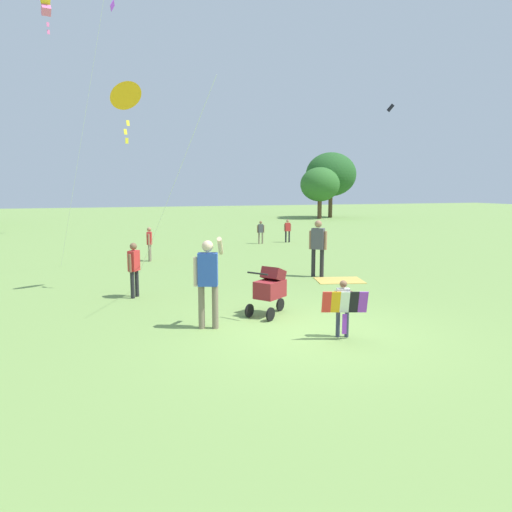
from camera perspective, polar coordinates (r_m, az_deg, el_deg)
The scene contains 13 objects.
ground_plane at distance 9.15m, azimuth 6.10°, elevation -8.90°, with size 120.00×120.00×0.00m, color #75994C.
child_with_butterfly_kite at distance 8.73m, azimuth 10.27°, elevation -5.58°, with size 0.80×0.47×1.04m.
person_adult_flyer at distance 9.13m, azimuth -5.70°, elevation -2.34°, with size 0.64×0.51×1.77m.
stroller at distance 10.12m, azimuth 1.72°, elevation -3.64°, with size 1.04×0.90×1.03m.
kite_adult_black at distance 12.92m, azimuth -15.09°, elevation 17.67°, with size 1.83×4.26×5.24m.
kite_orange_delta at distance 18.41m, azimuth -23.53°, elevation 25.37°, with size 1.94×3.75×8.75m.
distant_kites_cluster at distance 30.16m, azimuth -5.45°, elevation 22.39°, with size 24.35×12.17×8.15m.
person_red_shirt at distance 17.94m, azimuth -12.48°, elevation 1.72°, with size 0.22×0.39×1.24m.
person_sitting_far at distance 22.98m, azimuth 0.56°, elevation 3.05°, with size 0.35×0.18×1.09m.
person_couple_left at distance 23.59m, azimuth 3.75°, elevation 3.21°, with size 0.36×0.18×1.12m.
person_kid_running at distance 14.51m, azimuth 7.33°, elevation 1.46°, with size 0.44×0.41×1.70m.
person_back_turned at distance 12.06m, azimuth -14.22°, elevation -1.09°, with size 0.31×0.37×1.34m.
picnic_blanket at distance 14.14m, azimuth 9.82°, elevation -2.85°, with size 1.33×1.03×0.02m, color gold.
Camera 1 is at (-3.71, -7.92, 2.67)m, focal length 33.85 mm.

